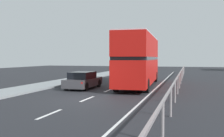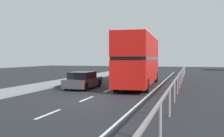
{
  "view_description": "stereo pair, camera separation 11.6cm",
  "coord_description": "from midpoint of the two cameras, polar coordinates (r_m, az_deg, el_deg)",
  "views": [
    {
      "loc": [
        5.79,
        -14.18,
        2.45
      ],
      "look_at": [
        -0.15,
        5.82,
        1.59
      ],
      "focal_mm": 41.5,
      "sensor_mm": 36.0,
      "label": 1
    },
    {
      "loc": [
        5.9,
        -14.15,
        2.45
      ],
      "look_at": [
        -0.15,
        5.82,
        1.59
      ],
      "focal_mm": 41.5,
      "sensor_mm": 36.0,
      "label": 2
    }
  ],
  "objects": [
    {
      "name": "hatchback_car_near",
      "position": [
        20.88,
        -6.54,
        -2.61
      ],
      "size": [
        1.8,
        4.27,
        1.34
      ],
      "rotation": [
        0.0,
        0.0,
        -0.0
      ],
      "color": "#48464B",
      "rests_on": "ground"
    },
    {
      "name": "bridge_side_railing",
      "position": [
        23.22,
        14.65,
        -1.34
      ],
      "size": [
        0.1,
        42.0,
        1.23
      ],
      "color": "gray",
      "rests_on": "ground"
    },
    {
      "name": "ground_plane",
      "position": [
        15.52,
        -5.85,
        -6.93
      ],
      "size": [
        74.93,
        120.0,
        0.1
      ],
      "primitive_type": "cube",
      "color": "#24252A"
    },
    {
      "name": "sedan_car_ahead",
      "position": [
        41.75,
        5.51,
        -0.12
      ],
      "size": [
        1.96,
        4.55,
        1.36
      ],
      "rotation": [
        0.0,
        0.0,
        -0.05
      ],
      "color": "gray",
      "rests_on": "ground"
    },
    {
      "name": "double_decker_bus_red",
      "position": [
        22.57,
        5.87,
        2.07
      ],
      "size": [
        3.0,
        11.6,
        4.38
      ],
      "rotation": [
        0.0,
        0.0,
        0.05
      ],
      "color": "red",
      "rests_on": "ground"
    },
    {
      "name": "lane_paint_markings",
      "position": [
        23.54,
        6.98,
        -3.63
      ],
      "size": [
        3.41,
        46.0,
        0.01
      ],
      "color": "silver",
      "rests_on": "ground"
    }
  ]
}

